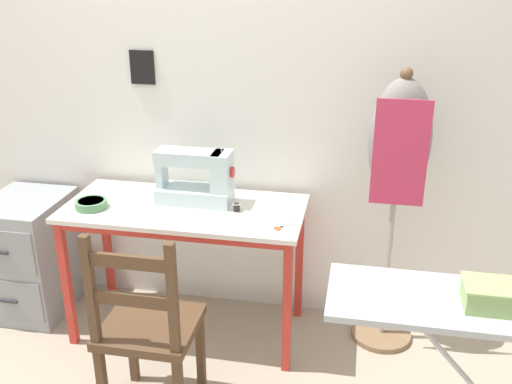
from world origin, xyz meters
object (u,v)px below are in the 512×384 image
(sewing_machine, at_px, (198,179))
(ironing_board, at_px, (507,316))
(scissors, at_px, (281,227))
(wooden_chair, at_px, (148,330))
(fabric_bowl, at_px, (91,204))
(thread_spool_near_machine, at_px, (237,208))
(storage_box, at_px, (498,296))
(filing_cabinet, at_px, (31,255))
(dress_form, at_px, (398,158))

(sewing_machine, bearing_deg, ironing_board, -32.48)
(scissors, bearing_deg, wooden_chair, -135.01)
(fabric_bowl, xyz_separation_m, thread_spool_near_machine, (0.73, 0.09, -0.00))
(thread_spool_near_machine, xyz_separation_m, wooden_chair, (-0.25, -0.64, -0.32))
(storage_box, bearing_deg, fabric_bowl, 158.83)
(sewing_machine, height_order, thread_spool_near_machine, sewing_machine)
(wooden_chair, bearing_deg, scissors, 44.99)
(sewing_machine, relative_size, scissors, 3.64)
(thread_spool_near_machine, xyz_separation_m, ironing_board, (1.12, -0.77, 0.02))
(scissors, bearing_deg, thread_spool_near_machine, 150.47)
(scissors, distance_m, filing_cabinet, 1.55)
(filing_cabinet, distance_m, storage_box, 2.51)
(scissors, height_order, dress_form, dress_form)
(filing_cabinet, relative_size, ironing_board, 0.56)
(thread_spool_near_machine, xyz_separation_m, dress_form, (0.77, 0.13, 0.26))
(filing_cabinet, xyz_separation_m, storage_box, (2.30, -0.85, 0.53))
(filing_cabinet, bearing_deg, storage_box, -20.31)
(storage_box, bearing_deg, sewing_machine, 145.89)
(sewing_machine, bearing_deg, filing_cabinet, -178.88)
(sewing_machine, bearing_deg, storage_box, -34.11)
(fabric_bowl, relative_size, filing_cabinet, 0.24)
(scissors, bearing_deg, storage_box, -38.43)
(sewing_machine, xyz_separation_m, ironing_board, (1.34, -0.85, -0.09))
(dress_form, bearing_deg, ironing_board, -68.85)
(fabric_bowl, relative_size, thread_spool_near_machine, 3.71)
(scissors, xyz_separation_m, filing_cabinet, (-1.48, 0.20, -0.40))
(ironing_board, bearing_deg, filing_cabinet, 160.55)
(fabric_bowl, height_order, thread_spool_near_machine, thread_spool_near_machine)
(dress_form, bearing_deg, scissors, -152.19)
(sewing_machine, bearing_deg, wooden_chair, -92.53)
(fabric_bowl, xyz_separation_m, wooden_chair, (0.49, -0.54, -0.32))
(wooden_chair, relative_size, ironing_board, 0.77)
(wooden_chair, relative_size, filing_cabinet, 1.38)
(thread_spool_near_machine, distance_m, ironing_board, 1.36)
(sewing_machine, bearing_deg, dress_form, 3.23)
(fabric_bowl, relative_size, wooden_chair, 0.17)
(ironing_board, height_order, storage_box, storage_box)
(fabric_bowl, distance_m, filing_cabinet, 0.67)
(storage_box, bearing_deg, ironing_board, 25.13)
(scissors, xyz_separation_m, wooden_chair, (-0.50, -0.50, -0.30))
(fabric_bowl, bearing_deg, filing_cabinet, 162.90)
(storage_box, bearing_deg, thread_spool_near_machine, 143.47)
(fabric_bowl, bearing_deg, sewing_machine, 18.43)
(sewing_machine, height_order, fabric_bowl, sewing_machine)
(thread_spool_near_machine, bearing_deg, sewing_machine, 160.10)
(filing_cabinet, bearing_deg, sewing_machine, 1.12)
(fabric_bowl, bearing_deg, dress_form, 8.64)
(wooden_chair, bearing_deg, storage_box, -6.81)
(scissors, xyz_separation_m, ironing_board, (0.87, -0.63, 0.04))
(wooden_chair, distance_m, ironing_board, 1.41)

